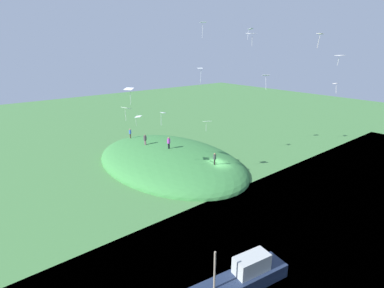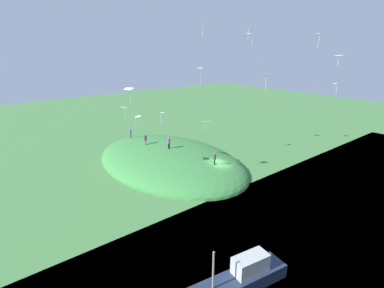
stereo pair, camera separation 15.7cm
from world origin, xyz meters
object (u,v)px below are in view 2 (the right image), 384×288
(kite_8, at_px, (320,35))
(kite_9, at_px, (126,108))
(kite_7, at_px, (163,114))
(kite_10, at_px, (129,90))
(kite_2, at_px, (207,122))
(person_walking_path, at_px, (145,138))
(boat_on_lake, at_px, (239,279))
(person_near_shore, at_px, (130,132))
(kite_0, at_px, (266,76))
(person_on_hilltop, at_px, (169,141))
(kite_11, at_px, (138,117))
(person_with_child, at_px, (215,157))
(kite_6, at_px, (200,70))
(kite_4, at_px, (340,56))
(kite_5, at_px, (203,23))
(kite_1, at_px, (252,34))
(kite_12, at_px, (336,84))
(kite_3, at_px, (250,29))

(kite_8, relative_size, kite_9, 1.04)
(kite_7, xyz_separation_m, kite_10, (4.07, 1.89, 2.47))
(kite_2, bearing_deg, kite_7, 87.73)
(person_walking_path, height_order, kite_7, kite_7)
(kite_10, bearing_deg, boat_on_lake, 171.99)
(person_near_shore, relative_size, kite_0, 0.99)
(person_on_hilltop, xyz_separation_m, kite_11, (-4.24, 7.09, 5.41))
(person_on_hilltop, bearing_deg, boat_on_lake, -111.11)
(person_with_child, height_order, kite_6, kite_6)
(kite_2, bearing_deg, kite_8, -143.39)
(kite_10, relative_size, kite_11, 1.80)
(kite_0, height_order, kite_11, kite_0)
(kite_4, distance_m, kite_11, 22.75)
(kite_2, distance_m, kite_7, 6.89)
(person_with_child, relative_size, kite_11, 1.42)
(kite_0, xyz_separation_m, kite_5, (11.42, -0.48, 6.23))
(person_with_child, bearing_deg, kite_8, 62.72)
(kite_5, xyz_separation_m, kite_10, (-1.02, 12.33, -7.81))
(person_near_shore, bearing_deg, kite_1, 112.68)
(boat_on_lake, xyz_separation_m, kite_6, (20.23, -13.65, 12.89))
(kite_1, bearing_deg, kite_9, 80.34)
(person_on_hilltop, relative_size, kite_8, 1.13)
(boat_on_lake, height_order, kite_7, kite_7)
(kite_6, relative_size, kite_10, 1.05)
(kite_7, bearing_deg, person_on_hilltop, -39.04)
(kite_1, relative_size, kite_5, 0.75)
(person_with_child, relative_size, kite_1, 1.01)
(person_near_shore, bearing_deg, kite_8, 108.69)
(kite_5, xyz_separation_m, kite_8, (-15.15, -3.45, -1.86))
(person_with_child, bearing_deg, kite_2, -145.12)
(person_near_shore, height_order, kite_7, kite_7)
(kite_1, relative_size, kite_2, 1.12)
(person_on_hilltop, height_order, kite_5, kite_5)
(kite_9, bearing_deg, person_on_hilltop, -59.92)
(kite_6, bearing_deg, kite_10, 88.38)
(kite_9, height_order, kite_12, kite_12)
(kite_11, bearing_deg, kite_4, -131.05)
(boat_on_lake, relative_size, person_near_shore, 4.96)
(kite_0, bearing_deg, person_on_hilltop, 21.37)
(person_on_hilltop, height_order, kite_7, kite_7)
(kite_2, height_order, kite_6, kite_6)
(person_walking_path, height_order, kite_6, kite_6)
(kite_5, xyz_separation_m, kite_6, (-1.33, 1.57, -6.04))
(boat_on_lake, relative_size, person_on_hilltop, 4.78)
(person_near_shore, xyz_separation_m, kite_3, (-15.66, -11.09, 16.07))
(person_on_hilltop, bearing_deg, person_near_shore, 95.73)
(person_on_hilltop, xyz_separation_m, person_near_shore, (10.48, 0.63, -0.78))
(kite_4, distance_m, kite_12, 3.82)
(kite_0, relative_size, kite_12, 1.47)
(kite_0, bearing_deg, person_walking_path, 21.09)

